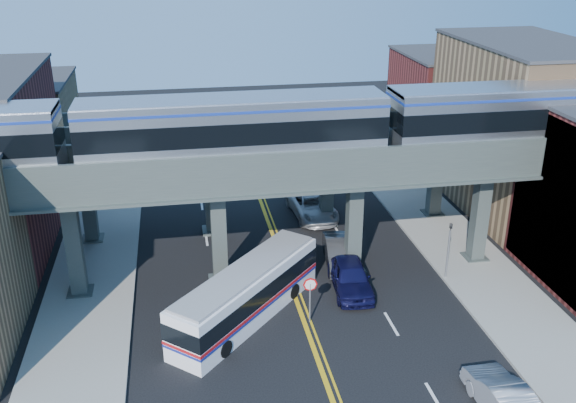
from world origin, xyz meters
The scene contains 18 objects.
ground centered at (0.00, 0.00, 0.00)m, with size 120.00×120.00×0.00m, color black.
sidewalk_west centered at (-11.50, 10.00, 0.08)m, with size 5.00×70.00×0.16m, color gray.
sidewalk_east centered at (11.50, 10.00, 0.08)m, with size 5.00×70.00×0.16m, color gray.
building_west_c centered at (-18.50, 29.00, 4.00)m, with size 8.00×10.00×8.00m, color #99734F.
building_east_b centered at (18.50, 16.00, 6.00)m, with size 8.00×14.00×12.00m, color #99734F.
building_east_c centered at (18.50, 29.00, 4.50)m, with size 8.00×10.00×9.00m, color maroon.
mural_panel centered at (14.55, 4.00, 4.75)m, with size 0.10×9.50×9.50m, color teal.
elevated_viaduct_near centered at (0.00, 8.00, 6.47)m, with size 52.00×3.60×7.40m.
elevated_viaduct_far centered at (0.00, 15.00, 6.47)m, with size 52.00×3.60×7.40m.
transit_train centered at (-2.95, 8.00, 9.41)m, with size 50.75×3.18×3.72m.
stop_sign centered at (0.30, 3.00, 1.76)m, with size 0.76×0.09×2.63m.
traffic_signal centered at (9.20, 6.00, 2.30)m, with size 0.15×0.18×4.10m.
transit_bus centered at (-2.91, 3.99, 1.41)m, with size 8.90×9.51×2.75m.
car_lane_a centered at (3.27, 5.83, 0.89)m, with size 2.10×5.22×1.78m, color #0E0E36.
car_lane_b centered at (3.44, 8.93, 0.81)m, with size 1.71×4.91×1.62m, color #2C2C2E.
car_lane_c centered at (3.31, 16.39, 0.82)m, with size 2.72×5.90×1.64m, color silver.
car_lane_d centered at (3.63, 19.05, 0.91)m, with size 2.54×6.26×1.82m, color #BDBCC1.
car_parked_curb centered at (6.94, -5.45, 0.81)m, with size 1.72×4.94×1.63m, color #A6A6AB.
Camera 1 is at (-5.93, -25.28, 19.07)m, focal length 40.00 mm.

